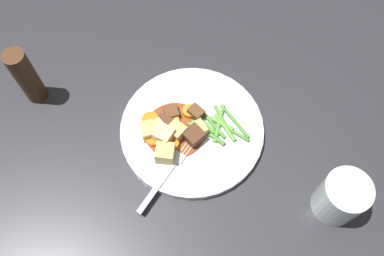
# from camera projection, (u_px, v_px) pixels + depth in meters

# --- Properties ---
(ground_plane) EXTENTS (3.00, 3.00, 0.00)m
(ground_plane) POSITION_uv_depth(u_px,v_px,m) (192.00, 132.00, 0.81)
(ground_plane) COLOR #2D2D33
(dinner_plate) EXTENTS (0.27, 0.27, 0.02)m
(dinner_plate) POSITION_uv_depth(u_px,v_px,m) (192.00, 130.00, 0.80)
(dinner_plate) COLOR white
(dinner_plate) RESTS_ON ground_plane
(stew_sauce) EXTENTS (0.12, 0.12, 0.00)m
(stew_sauce) POSITION_uv_depth(u_px,v_px,m) (175.00, 131.00, 0.79)
(stew_sauce) COLOR brown
(stew_sauce) RESTS_ON dinner_plate
(carrot_slice_0) EXTENTS (0.03, 0.03, 0.01)m
(carrot_slice_0) POSITION_uv_depth(u_px,v_px,m) (171.00, 122.00, 0.79)
(carrot_slice_0) COLOR orange
(carrot_slice_0) RESTS_ON dinner_plate
(carrot_slice_1) EXTENTS (0.03, 0.03, 0.01)m
(carrot_slice_1) POSITION_uv_depth(u_px,v_px,m) (150.00, 120.00, 0.80)
(carrot_slice_1) COLOR orange
(carrot_slice_1) RESTS_ON dinner_plate
(carrot_slice_2) EXTENTS (0.03, 0.03, 0.01)m
(carrot_slice_2) POSITION_uv_depth(u_px,v_px,m) (171.00, 143.00, 0.77)
(carrot_slice_2) COLOR orange
(carrot_slice_2) RESTS_ON dinner_plate
(carrot_slice_3) EXTENTS (0.03, 0.03, 0.01)m
(carrot_slice_3) POSITION_uv_depth(u_px,v_px,m) (188.00, 112.00, 0.80)
(carrot_slice_3) COLOR orange
(carrot_slice_3) RESTS_ON dinner_plate
(carrot_slice_4) EXTENTS (0.04, 0.04, 0.01)m
(carrot_slice_4) POSITION_uv_depth(u_px,v_px,m) (153.00, 139.00, 0.78)
(carrot_slice_4) COLOR orange
(carrot_slice_4) RESTS_ON dinner_plate
(potato_chunk_0) EXTENTS (0.03, 0.03, 0.03)m
(potato_chunk_0) POSITION_uv_depth(u_px,v_px,m) (148.00, 129.00, 0.78)
(potato_chunk_0) COLOR #DBBC6B
(potato_chunk_0) RESTS_ON dinner_plate
(potato_chunk_1) EXTENTS (0.05, 0.04, 0.04)m
(potato_chunk_1) POSITION_uv_depth(u_px,v_px,m) (164.00, 136.00, 0.77)
(potato_chunk_1) COLOR #EAD68C
(potato_chunk_1) RESTS_ON dinner_plate
(potato_chunk_2) EXTENTS (0.04, 0.04, 0.03)m
(potato_chunk_2) POSITION_uv_depth(u_px,v_px,m) (177.00, 131.00, 0.78)
(potato_chunk_2) COLOR #DBBC6B
(potato_chunk_2) RESTS_ON dinner_plate
(potato_chunk_3) EXTENTS (0.03, 0.04, 0.02)m
(potato_chunk_3) POSITION_uv_depth(u_px,v_px,m) (199.00, 129.00, 0.78)
(potato_chunk_3) COLOR #DBBC6B
(potato_chunk_3) RESTS_ON dinner_plate
(potato_chunk_4) EXTENTS (0.04, 0.04, 0.03)m
(potato_chunk_4) POSITION_uv_depth(u_px,v_px,m) (158.00, 131.00, 0.78)
(potato_chunk_4) COLOR #E5CC7A
(potato_chunk_4) RESTS_ON dinner_plate
(potato_chunk_5) EXTENTS (0.04, 0.04, 0.03)m
(potato_chunk_5) POSITION_uv_depth(u_px,v_px,m) (165.00, 153.00, 0.75)
(potato_chunk_5) COLOR #DBBC6B
(potato_chunk_5) RESTS_ON dinner_plate
(meat_chunk_0) EXTENTS (0.03, 0.03, 0.02)m
(meat_chunk_0) POSITION_uv_depth(u_px,v_px,m) (171.00, 113.00, 0.80)
(meat_chunk_0) COLOR brown
(meat_chunk_0) RESTS_ON dinner_plate
(meat_chunk_1) EXTENTS (0.04, 0.04, 0.02)m
(meat_chunk_1) POSITION_uv_depth(u_px,v_px,m) (164.00, 124.00, 0.79)
(meat_chunk_1) COLOR #56331E
(meat_chunk_1) RESTS_ON dinner_plate
(meat_chunk_2) EXTENTS (0.03, 0.04, 0.02)m
(meat_chunk_2) POSITION_uv_depth(u_px,v_px,m) (196.00, 113.00, 0.79)
(meat_chunk_2) COLOR brown
(meat_chunk_2) RESTS_ON dinner_plate
(meat_chunk_3) EXTENTS (0.05, 0.05, 0.03)m
(meat_chunk_3) POSITION_uv_depth(u_px,v_px,m) (196.00, 135.00, 0.77)
(meat_chunk_3) COLOR #56331E
(meat_chunk_3) RESTS_ON dinner_plate
(green_bean_0) EXTENTS (0.04, 0.08, 0.01)m
(green_bean_0) POSITION_uv_depth(u_px,v_px,m) (219.00, 125.00, 0.79)
(green_bean_0) COLOR #66AD42
(green_bean_0) RESTS_ON dinner_plate
(green_bean_1) EXTENTS (0.04, 0.05, 0.01)m
(green_bean_1) POSITION_uv_depth(u_px,v_px,m) (207.00, 123.00, 0.80)
(green_bean_1) COLOR #599E38
(green_bean_1) RESTS_ON dinner_plate
(green_bean_2) EXTENTS (0.07, 0.06, 0.01)m
(green_bean_2) POSITION_uv_depth(u_px,v_px,m) (230.00, 130.00, 0.79)
(green_bean_2) COLOR #4C8E33
(green_bean_2) RESTS_ON dinner_plate
(green_bean_3) EXTENTS (0.05, 0.05, 0.01)m
(green_bean_3) POSITION_uv_depth(u_px,v_px,m) (205.00, 130.00, 0.79)
(green_bean_3) COLOR #599E38
(green_bean_3) RESTS_ON dinner_plate
(green_bean_4) EXTENTS (0.04, 0.08, 0.01)m
(green_bean_4) POSITION_uv_depth(u_px,v_px,m) (235.00, 123.00, 0.80)
(green_bean_4) COLOR #4C8E33
(green_bean_4) RESTS_ON dinner_plate
(green_bean_5) EXTENTS (0.04, 0.05, 0.01)m
(green_bean_5) POSITION_uv_depth(u_px,v_px,m) (213.00, 136.00, 0.78)
(green_bean_5) COLOR #4C8E33
(green_bean_5) RESTS_ON dinner_plate
(green_bean_6) EXTENTS (0.06, 0.04, 0.01)m
(green_bean_6) POSITION_uv_depth(u_px,v_px,m) (203.00, 128.00, 0.79)
(green_bean_6) COLOR #4C8E33
(green_bean_6) RESTS_ON dinner_plate
(green_bean_7) EXTENTS (0.04, 0.07, 0.01)m
(green_bean_7) POSITION_uv_depth(u_px,v_px,m) (213.00, 125.00, 0.79)
(green_bean_7) COLOR #4C8E33
(green_bean_7) RESTS_ON dinner_plate
(green_bean_8) EXTENTS (0.04, 0.04, 0.01)m
(green_bean_8) POSITION_uv_depth(u_px,v_px,m) (221.00, 121.00, 0.80)
(green_bean_8) COLOR #66AD42
(green_bean_8) RESTS_ON dinner_plate
(green_bean_9) EXTENTS (0.02, 0.06, 0.01)m
(green_bean_9) POSITION_uv_depth(u_px,v_px,m) (222.00, 119.00, 0.80)
(green_bean_9) COLOR #599E38
(green_bean_9) RESTS_ON dinner_plate
(green_bean_10) EXTENTS (0.03, 0.06, 0.01)m
(green_bean_10) POSITION_uv_depth(u_px,v_px,m) (225.00, 127.00, 0.79)
(green_bean_10) COLOR #66AD42
(green_bean_10) RESTS_ON dinner_plate
(fork) EXTENTS (0.13, 0.14, 0.00)m
(fork) POSITION_uv_depth(u_px,v_px,m) (169.00, 170.00, 0.75)
(fork) COLOR silver
(fork) RESTS_ON dinner_plate
(water_glass) EXTENTS (0.08, 0.08, 0.09)m
(water_glass) POSITION_uv_depth(u_px,v_px,m) (341.00, 197.00, 0.70)
(water_glass) COLOR silver
(water_glass) RESTS_ON ground_plane
(pepper_mill) EXTENTS (0.04, 0.04, 0.13)m
(pepper_mill) POSITION_uv_depth(u_px,v_px,m) (26.00, 77.00, 0.78)
(pepper_mill) COLOR #4C2D19
(pepper_mill) RESTS_ON ground_plane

